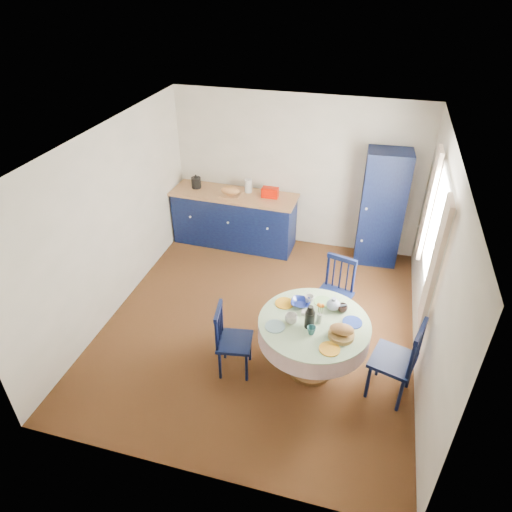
# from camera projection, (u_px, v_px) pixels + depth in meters

# --- Properties ---
(floor) EXTENTS (4.50, 4.50, 0.00)m
(floor) POSITION_uv_depth(u_px,v_px,m) (260.00, 322.00, 6.17)
(floor) COLOR black
(floor) RESTS_ON ground
(ceiling) EXTENTS (4.50, 4.50, 0.00)m
(ceiling) POSITION_uv_depth(u_px,v_px,m) (261.00, 143.00, 4.81)
(ceiling) COLOR white
(ceiling) RESTS_ON wall_back
(wall_back) EXTENTS (4.00, 0.02, 2.50)m
(wall_back) POSITION_uv_depth(u_px,v_px,m) (296.00, 173.00, 7.31)
(wall_back) COLOR white
(wall_back) RESTS_ON floor
(wall_left) EXTENTS (0.02, 4.50, 2.50)m
(wall_left) POSITION_uv_depth(u_px,v_px,m) (112.00, 223.00, 5.93)
(wall_left) COLOR white
(wall_left) RESTS_ON floor
(wall_right) EXTENTS (0.02, 4.50, 2.50)m
(wall_right) POSITION_uv_depth(u_px,v_px,m) (435.00, 269.00, 5.05)
(wall_right) COLOR white
(wall_right) RESTS_ON floor
(window) EXTENTS (0.10, 1.74, 1.45)m
(window) POSITION_uv_depth(u_px,v_px,m) (434.00, 234.00, 5.15)
(window) COLOR white
(window) RESTS_ON wall_right
(kitchen_counter) EXTENTS (2.09, 0.71, 1.17)m
(kitchen_counter) POSITION_uv_depth(u_px,v_px,m) (234.00, 218.00, 7.66)
(kitchen_counter) COLOR black
(kitchen_counter) RESTS_ON floor
(pantry_cabinet) EXTENTS (0.67, 0.50, 1.84)m
(pantry_cabinet) POSITION_uv_depth(u_px,v_px,m) (382.00, 209.00, 6.97)
(pantry_cabinet) COLOR black
(pantry_cabinet) RESTS_ON floor
(dining_table) EXTENTS (1.25, 1.25, 1.04)m
(dining_table) POSITION_uv_depth(u_px,v_px,m) (314.00, 330.00, 5.11)
(dining_table) COLOR #593419
(dining_table) RESTS_ON floor
(chair_left) EXTENTS (0.45, 0.46, 0.91)m
(chair_left) POSITION_uv_depth(u_px,v_px,m) (231.00, 340.00, 5.23)
(chair_left) COLOR black
(chair_left) RESTS_ON floor
(chair_far) EXTENTS (0.53, 0.52, 0.98)m
(chair_far) POSITION_uv_depth(u_px,v_px,m) (335.00, 293.00, 5.91)
(chair_far) COLOR black
(chair_far) RESTS_ON floor
(chair_right) EXTENTS (0.56, 0.57, 1.05)m
(chair_right) POSITION_uv_depth(u_px,v_px,m) (398.00, 360.00, 4.88)
(chair_right) COLOR black
(chair_right) RESTS_ON floor
(mug_a) EXTENTS (0.14, 0.14, 0.11)m
(mug_a) POSITION_uv_depth(u_px,v_px,m) (291.00, 319.00, 5.01)
(mug_a) COLOR silver
(mug_a) RESTS_ON dining_table
(mug_b) EXTENTS (0.10, 0.10, 0.09)m
(mug_b) POSITION_uv_depth(u_px,v_px,m) (311.00, 330.00, 4.87)
(mug_b) COLOR #2F676B
(mug_b) RESTS_ON dining_table
(mug_c) EXTENTS (0.11, 0.11, 0.09)m
(mug_c) POSITION_uv_depth(u_px,v_px,m) (342.00, 308.00, 5.18)
(mug_c) COLOR black
(mug_c) RESTS_ON dining_table
(mug_d) EXTENTS (0.11, 0.11, 0.10)m
(mug_d) POSITION_uv_depth(u_px,v_px,m) (309.00, 299.00, 5.30)
(mug_d) COLOR silver
(mug_d) RESTS_ON dining_table
(cobalt_bowl) EXTENTS (0.23, 0.23, 0.06)m
(cobalt_bowl) POSITION_uv_depth(u_px,v_px,m) (301.00, 303.00, 5.28)
(cobalt_bowl) COLOR navy
(cobalt_bowl) RESTS_ON dining_table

